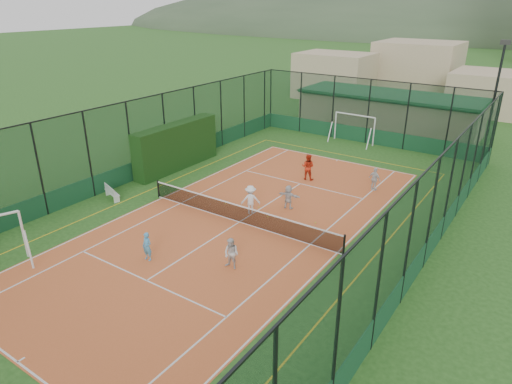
% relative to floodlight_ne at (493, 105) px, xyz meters
% --- Properties ---
extents(ground, '(300.00, 300.00, 0.00)m').
position_rel_floodlight_ne_xyz_m(ground, '(-8.60, -16.60, -4.12)').
color(ground, '#244F1B').
rests_on(ground, ground).
extents(court_slab, '(11.17, 23.97, 0.01)m').
position_rel_floodlight_ne_xyz_m(court_slab, '(-8.60, -16.60, -4.12)').
color(court_slab, '#C45C2B').
rests_on(court_slab, ground).
extents(tennis_net, '(11.67, 0.12, 1.06)m').
position_rel_floodlight_ne_xyz_m(tennis_net, '(-8.60, -16.60, -3.59)').
color(tennis_net, black).
rests_on(tennis_net, ground).
extents(perimeter_fence, '(18.12, 34.12, 5.00)m').
position_rel_floodlight_ne_xyz_m(perimeter_fence, '(-8.60, -16.60, -1.62)').
color(perimeter_fence, '#11341F').
rests_on(perimeter_fence, ground).
extents(floodlight_ne, '(0.60, 0.26, 8.25)m').
position_rel_floodlight_ne_xyz_m(floodlight_ne, '(0.00, 0.00, 0.00)').
color(floodlight_ne, black).
rests_on(floodlight_ne, ground).
extents(clubhouse, '(15.20, 7.20, 3.15)m').
position_rel_floodlight_ne_xyz_m(clubhouse, '(-8.60, 5.40, -2.55)').
color(clubhouse, tan).
rests_on(clubhouse, ground).
extents(hedge_left, '(1.05, 6.99, 3.06)m').
position_rel_floodlight_ne_xyz_m(hedge_left, '(-16.90, -12.32, -2.60)').
color(hedge_left, black).
rests_on(hedge_left, ground).
extents(white_bench, '(1.55, 0.88, 0.84)m').
position_rel_floodlight_ne_xyz_m(white_bench, '(-16.40, -18.27, -3.70)').
color(white_bench, white).
rests_on(white_bench, ground).
extents(futsal_goal_far, '(3.46, 1.14, 2.21)m').
position_rel_floodlight_ne_xyz_m(futsal_goal_far, '(-9.48, 0.02, -3.02)').
color(futsal_goal_far, white).
rests_on(futsal_goal_far, ground).
extents(child_near_mid, '(0.48, 0.32, 1.31)m').
position_rel_floodlight_ne_xyz_m(child_near_mid, '(-9.75, -21.81, -3.46)').
color(child_near_mid, '#499DD0').
rests_on(child_near_mid, court_slab).
extents(child_near_right, '(0.69, 0.55, 1.39)m').
position_rel_floodlight_ne_xyz_m(child_near_right, '(-6.31, -20.27, -3.42)').
color(child_near_right, silver).
rests_on(child_near_right, court_slab).
extents(child_far_left, '(1.17, 1.09, 1.58)m').
position_rel_floodlight_ne_xyz_m(child_far_left, '(-8.73, -15.40, -3.32)').
color(child_far_left, white).
rests_on(child_far_left, court_slab).
extents(child_far_right, '(0.89, 0.59, 1.40)m').
position_rel_floodlight_ne_xyz_m(child_far_right, '(-4.46, -8.60, -3.41)').
color(child_far_right, silver).
rests_on(child_far_right, court_slab).
extents(child_far_back, '(1.28, 0.55, 1.34)m').
position_rel_floodlight_ne_xyz_m(child_far_back, '(-7.39, -13.71, -3.45)').
color(child_far_back, silver).
rests_on(child_far_back, court_slab).
extents(coach, '(0.92, 0.78, 1.68)m').
position_rel_floodlight_ne_xyz_m(coach, '(-8.61, -9.27, -3.28)').
color(coach, red).
rests_on(coach, court_slab).
extents(tennis_balls, '(5.34, 0.84, 0.07)m').
position_rel_floodlight_ne_xyz_m(tennis_balls, '(-8.08, -14.91, -4.08)').
color(tennis_balls, '#CCE033').
rests_on(tennis_balls, court_slab).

